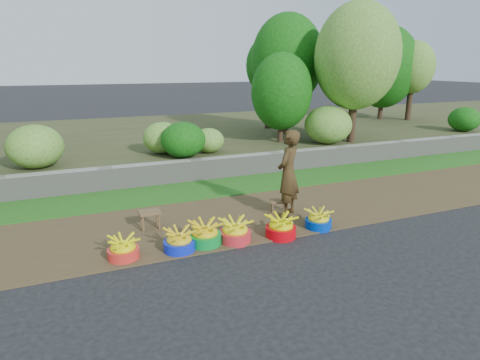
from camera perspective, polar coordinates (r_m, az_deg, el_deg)
name	(u,v)px	position (r m, az deg, el deg)	size (l,w,h in m)	color
ground_plane	(266,243)	(6.82, 3.72, -8.95)	(120.00, 120.00, 0.00)	black
dirt_shoulder	(238,217)	(7.87, -0.27, -5.33)	(80.00, 2.50, 0.02)	#4A3A23
grass_verge	(207,189)	(9.64, -4.72, -1.22)	(80.00, 1.50, 0.04)	#25631A
retaining_wall	(197,170)	(10.36, -6.19, 1.42)	(80.00, 0.35, 0.55)	gray
earth_bank	(159,139)	(15.03, -11.47, 5.70)	(80.00, 10.00, 0.50)	#3B3F21
vegetation	(75,70)	(12.26, -22.39, 14.25)	(29.64, 7.38, 4.61)	#302116
basin_a	(123,249)	(6.48, -16.28, -9.43)	(0.48, 0.48, 0.36)	red
basin_b	(179,242)	(6.54, -8.64, -8.64)	(0.50, 0.50, 0.38)	#0D22D1
basin_c	(205,235)	(6.70, -5.02, -7.73)	(0.55, 0.55, 0.41)	#06872C
basin_d	(235,232)	(6.79, -0.70, -7.36)	(0.54, 0.54, 0.40)	red
basin_e	(281,227)	(7.01, 5.83, -6.72)	(0.53, 0.53, 0.39)	red
basin_f	(318,220)	(7.47, 11.09, -5.61)	(0.48, 0.48, 0.36)	#002FB4
stool_left	(150,214)	(7.43, -12.73, -4.81)	(0.38, 0.29, 0.33)	brown
stool_right	(278,203)	(7.99, 5.48, -3.26)	(0.38, 0.34, 0.28)	brown
vendor_woman	(288,174)	(7.76, 6.87, 0.92)	(0.62, 0.41, 1.69)	black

